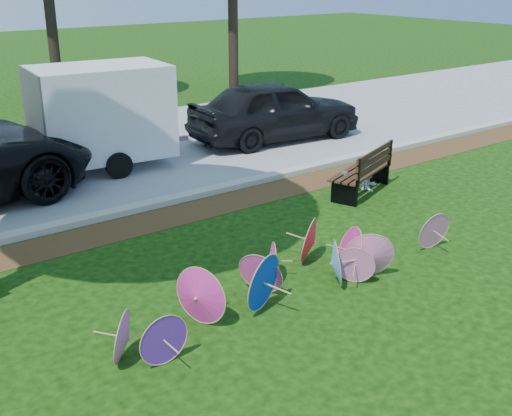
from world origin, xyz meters
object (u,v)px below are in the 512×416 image
Objects in this scene: dark_pickup at (275,110)px; person_left at (346,172)px; park_bench at (360,170)px; parasol_pile at (294,270)px; person_right at (370,166)px; cargo_trailer at (102,112)px.

person_left is (-1.68, -4.48, -0.32)m from dark_pickup.
person_left is at bearing 150.88° from park_bench.
person_right is (4.33, 2.68, 0.13)m from parasol_pile.
cargo_trailer is 6.24m from person_right.
parasol_pile is 3.34× the size of park_bench.
park_bench is at bearing 168.94° from dark_pickup.
park_bench reaches higher than parasol_pile.
person_left is 0.70m from person_right.
cargo_trailer is at bearing 86.51° from parasol_pile.
dark_pickup is at bearing 53.43° from parasol_pile.
parasol_pile is 7.57m from cargo_trailer.
parasol_pile is 4.77m from park_bench.
parasol_pile is 6.19× the size of person_left.
person_right reaches higher than parasol_pile.
parasol_pile is 2.09× the size of cargo_trailer.
cargo_trailer reaches higher than park_bench.
dark_pickup reaches higher than park_bench.
cargo_trailer reaches higher than person_right.
park_bench is 1.86× the size of person_right.
dark_pickup is at bearing 72.89° from person_left.
person_left reaches higher than parasol_pile.
parasol_pile is 6.22× the size of person_right.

